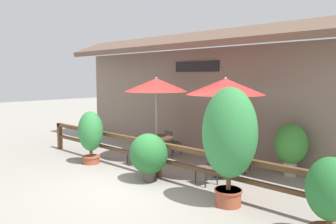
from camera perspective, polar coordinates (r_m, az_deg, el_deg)
ground_plane at (r=8.15m, az=-6.93°, el=-12.83°), size 60.00×60.00×0.00m
building_facade at (r=10.83m, az=9.78°, el=3.50°), size 14.28×1.49×4.23m
patio_railing at (r=8.65m, az=-1.63°, el=-6.90°), size 10.40×0.14×0.95m
patio_umbrella_near at (r=10.31m, az=-2.05°, el=4.72°), size 2.04×2.04×2.64m
dining_table_near at (r=10.50m, az=-2.01°, el=-5.09°), size 1.06×1.06×0.75m
chair_near_streetside at (r=10.01m, az=-5.30°, el=-6.47°), size 0.45×0.45×0.84m
chair_near_wallside at (r=11.15m, az=0.59°, el=-5.15°), size 0.48×0.48×0.84m
patio_umbrella_middle at (r=8.59m, az=9.96°, el=4.35°), size 2.04×2.04×2.64m
dining_table_middle at (r=8.83m, az=9.74°, el=-7.34°), size 1.06×1.06×0.75m
chair_middle_streetside at (r=8.26m, az=7.08°, el=-9.21°), size 0.51×0.51×0.84m
chair_middle_wallside at (r=9.43m, az=12.48°, el=-7.38°), size 0.47×0.47×0.84m
potted_plant_tall_tropical at (r=10.25m, az=-13.33°, el=-3.70°), size 0.81×0.73×1.61m
potted_plant_entrance_palm at (r=5.93m, az=26.44°, el=-12.85°), size 0.78×0.70×1.39m
potted_plant_broad_leaf at (r=8.35m, az=-3.40°, el=-7.34°), size 1.02×0.92×1.23m
potted_plant_small_flowering at (r=6.75m, az=10.65°, el=-4.14°), size 1.15×1.03×2.44m
potted_plant_corner_fern at (r=9.34m, az=20.62°, el=-5.48°), size 0.87×0.78×1.42m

